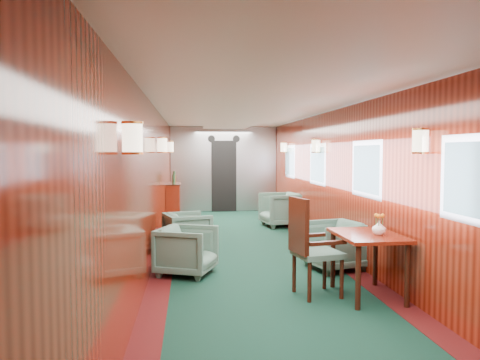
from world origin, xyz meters
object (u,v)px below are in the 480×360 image
at_px(credenza, 173,203).
at_px(armchair_right_far, 281,209).
at_px(dining_table, 368,244).
at_px(armchair_left_near, 187,251).
at_px(armchair_left_far, 188,232).
at_px(armchair_right_near, 334,245).
at_px(side_chair, 309,243).

relative_size(credenza, armchair_right_far, 1.46).
xyz_separation_m(dining_table, armchair_right_far, (-0.01, 5.18, -0.24)).
distance_m(armchair_left_near, armchair_left_far, 1.56).
bearing_deg(dining_table, armchair_left_near, 149.14).
relative_size(credenza, armchair_left_near, 1.69).
distance_m(credenza, armchair_left_near, 4.59).
distance_m(dining_table, credenza, 6.29).
height_order(armchair_right_near, armchair_right_far, armchair_right_far).
height_order(dining_table, side_chair, side_chair).
height_order(side_chair, credenza, credenza).
relative_size(dining_table, armchair_left_far, 1.38).
distance_m(dining_table, armchair_left_near, 2.44).
bearing_deg(armchair_right_near, dining_table, -15.55).
xyz_separation_m(side_chair, armchair_left_near, (-1.43, 1.12, -0.30)).
height_order(side_chair, armchair_right_far, side_chair).
bearing_deg(armchair_right_near, armchair_right_far, 165.31).
height_order(dining_table, credenza, credenza).
xyz_separation_m(armchair_left_near, armchair_right_near, (2.11, 0.08, 0.01)).
relative_size(side_chair, credenza, 0.94).
bearing_deg(armchair_left_near, side_chair, -107.27).
height_order(armchair_left_near, armchair_right_far, armchair_right_far).
bearing_deg(side_chair, armchair_left_near, 129.75).
distance_m(side_chair, armchair_right_near, 1.41).
xyz_separation_m(armchair_left_far, armchair_right_far, (2.09, 2.41, 0.05)).
relative_size(armchair_left_near, armchair_left_far, 1.01).
distance_m(armchair_right_near, armchair_right_far, 3.89).
distance_m(dining_table, side_chair, 0.68).
bearing_deg(dining_table, credenza, 112.06).
xyz_separation_m(credenza, armchair_right_near, (2.45, -4.50, -0.14)).
relative_size(dining_table, armchair_right_far, 1.18).
bearing_deg(credenza, armchair_left_near, -85.75).
relative_size(armchair_left_near, armchair_right_far, 0.87).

